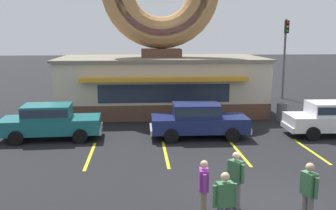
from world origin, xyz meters
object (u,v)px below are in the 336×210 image
(car_navy, at_px, (198,119))
(pedestrian_blue_sweater_man, at_px, (235,177))
(trash_bin, at_px, (282,112))
(car_teal, at_px, (50,120))
(pedestrian_hooded_kid, at_px, (225,202))
(traffic_light_pole, at_px, (285,48))
(car_white, at_px, (333,117))
(pedestrian_leather_jacket_man, at_px, (308,191))
(pedestrian_clipboard_woman, at_px, (204,187))

(car_navy, height_order, pedestrian_blue_sweater_man, same)
(pedestrian_blue_sweater_man, xyz_separation_m, trash_bin, (5.25, 10.70, -0.38))
(car_teal, distance_m, car_navy, 6.78)
(pedestrian_blue_sweater_man, height_order, pedestrian_hooded_kid, pedestrian_hooded_kid)
(pedestrian_hooded_kid, height_order, traffic_light_pole, traffic_light_pole)
(car_white, bearing_deg, pedestrian_leather_jacket_man, -120.10)
(traffic_light_pole, bearing_deg, pedestrian_clipboard_woman, -115.85)
(pedestrian_blue_sweater_man, bearing_deg, pedestrian_hooded_kid, -112.31)
(car_teal, bearing_deg, trash_bin, 13.93)
(pedestrian_hooded_kid, relative_size, traffic_light_pole, 0.28)
(car_teal, bearing_deg, pedestrian_hooded_kid, -57.15)
(pedestrian_hooded_kid, distance_m, pedestrian_leather_jacket_man, 2.28)
(pedestrian_leather_jacket_man, distance_m, traffic_light_pole, 20.46)
(pedestrian_blue_sweater_man, height_order, trash_bin, pedestrian_blue_sweater_man)
(pedestrian_blue_sweater_man, xyz_separation_m, pedestrian_clipboard_woman, (-0.97, -0.53, -0.02))
(pedestrian_leather_jacket_man, bearing_deg, car_navy, 99.71)
(trash_bin, bearing_deg, pedestrian_clipboard_woman, -118.98)
(traffic_light_pole, bearing_deg, car_white, -98.16)
(pedestrian_hooded_kid, bearing_deg, car_teal, 122.85)
(car_teal, height_order, trash_bin, car_teal)
(pedestrian_hooded_kid, distance_m, pedestrian_clipboard_woman, 1.11)
(car_teal, distance_m, pedestrian_blue_sweater_man, 10.22)
(car_white, xyz_separation_m, pedestrian_leather_jacket_man, (-4.95, -8.54, 0.03))
(pedestrian_clipboard_woman, bearing_deg, car_white, 46.73)
(car_navy, relative_size, traffic_light_pole, 0.79)
(car_teal, bearing_deg, car_navy, -1.91)
(pedestrian_hooded_kid, relative_size, pedestrian_clipboard_woman, 1.04)
(car_navy, relative_size, pedestrian_leather_jacket_man, 2.81)
(pedestrian_leather_jacket_man, bearing_deg, pedestrian_blue_sweater_man, 144.79)
(car_navy, xyz_separation_m, pedestrian_leather_jacket_man, (1.48, -8.62, 0.03))
(pedestrian_blue_sweater_man, distance_m, trash_bin, 11.92)
(pedestrian_leather_jacket_man, bearing_deg, traffic_light_pole, 71.35)
(pedestrian_hooded_kid, relative_size, pedestrian_leather_jacket_man, 0.99)
(car_navy, relative_size, pedestrian_hooded_kid, 2.82)
(pedestrian_hooded_kid, xyz_separation_m, traffic_light_pole, (8.71, 19.68, 2.81))
(pedestrian_clipboard_woman, bearing_deg, pedestrian_leather_jacket_man, -12.88)
(car_white, distance_m, car_navy, 6.43)
(traffic_light_pole, bearing_deg, car_navy, -126.94)
(car_teal, bearing_deg, pedestrian_clipboard_woman, -55.37)
(pedestrian_hooded_kid, bearing_deg, pedestrian_blue_sweater_man, 67.69)
(car_white, bearing_deg, car_navy, 179.26)
(car_navy, relative_size, pedestrian_blue_sweater_man, 2.86)
(car_teal, height_order, car_navy, same)
(traffic_light_pole, bearing_deg, pedestrian_blue_sweater_man, -114.00)
(car_teal, distance_m, pedestrian_clipboard_woman, 10.05)
(car_white, bearing_deg, car_teal, 178.66)
(pedestrian_hooded_kid, height_order, pedestrian_clipboard_woman, pedestrian_hooded_kid)
(pedestrian_leather_jacket_man, height_order, pedestrian_clipboard_woman, pedestrian_leather_jacket_man)
(traffic_light_pole, bearing_deg, trash_bin, -110.76)
(pedestrian_hooded_kid, bearing_deg, trash_bin, 64.34)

